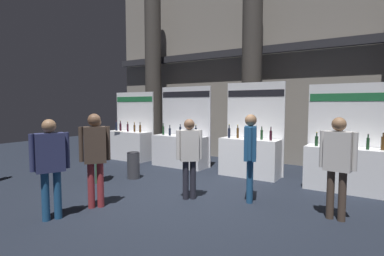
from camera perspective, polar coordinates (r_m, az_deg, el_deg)
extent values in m
plane|color=black|center=(6.48, -2.20, -12.76)|extent=(24.48, 24.48, 0.00)
cube|color=gray|center=(10.51, 13.07, 12.09)|extent=(12.24, 0.25, 6.67)
cube|color=#2D2D33|center=(10.28, 12.50, 14.16)|extent=(12.24, 0.20, 0.24)
cylinder|color=#423D38|center=(11.75, -7.38, 10.09)|extent=(0.62, 0.62, 6.15)
cylinder|color=#423D38|center=(9.69, 11.29, 11.24)|extent=(0.62, 0.62, 6.15)
cube|color=white|center=(10.70, -12.02, -3.27)|extent=(1.65, 0.60, 0.99)
cube|color=white|center=(10.88, -10.82, 0.48)|extent=(1.73, 0.04, 2.35)
cube|color=#1E6638|center=(10.84, -10.98, 5.38)|extent=(1.68, 0.01, 0.18)
cylinder|color=black|center=(11.09, -14.15, 0.19)|extent=(0.07, 0.07, 0.26)
cylinder|color=black|center=(11.08, -14.17, 1.04)|extent=(0.03, 0.03, 0.07)
cylinder|color=red|center=(11.08, -14.18, 1.27)|extent=(0.03, 0.03, 0.02)
cylinder|color=black|center=(10.82, -13.43, 0.12)|extent=(0.07, 0.07, 0.27)
cylinder|color=black|center=(10.80, -13.45, 1.06)|extent=(0.03, 0.03, 0.09)
cylinder|color=gold|center=(10.80, -13.45, 1.34)|extent=(0.03, 0.03, 0.02)
cylinder|color=black|center=(10.62, -12.11, 0.03)|extent=(0.06, 0.06, 0.26)
cylinder|color=black|center=(10.60, -12.13, 0.92)|extent=(0.03, 0.03, 0.07)
cylinder|color=gold|center=(10.60, -12.13, 1.16)|extent=(0.03, 0.03, 0.02)
cylinder|color=#472D14|center=(10.44, -10.88, -0.07)|extent=(0.06, 0.06, 0.24)
cylinder|color=#472D14|center=(10.43, -10.89, 0.81)|extent=(0.03, 0.03, 0.08)
cylinder|color=gold|center=(10.42, -10.89, 1.07)|extent=(0.03, 0.03, 0.02)
cylinder|color=#472D14|center=(10.21, -9.82, -0.14)|extent=(0.07, 0.07, 0.25)
cylinder|color=#472D14|center=(10.20, -9.84, 0.79)|extent=(0.03, 0.03, 0.08)
cylinder|color=black|center=(10.19, -9.84, 1.07)|extent=(0.03, 0.03, 0.02)
cube|color=silver|center=(10.68, -13.57, -0.62)|extent=(0.30, 0.34, 0.02)
cube|color=white|center=(9.31, -2.41, -4.42)|extent=(1.73, 0.60, 0.96)
cube|color=white|center=(9.51, -1.24, 0.38)|extent=(1.82, 0.04, 2.48)
cube|color=black|center=(9.47, -1.33, 6.42)|extent=(1.76, 0.01, 0.18)
cylinder|color=#19381E|center=(9.59, -5.49, -0.48)|extent=(0.06, 0.06, 0.27)
cylinder|color=#19381E|center=(9.58, -5.49, 0.57)|extent=(0.03, 0.03, 0.08)
cylinder|color=black|center=(9.57, -5.50, 0.85)|extent=(0.03, 0.03, 0.02)
cylinder|color=black|center=(9.37, -4.24, -0.73)|extent=(0.07, 0.07, 0.23)
cylinder|color=black|center=(9.35, -4.25, 0.23)|extent=(0.03, 0.03, 0.09)
cylinder|color=black|center=(9.35, -4.25, 0.55)|extent=(0.03, 0.03, 0.02)
cylinder|color=black|center=(9.25, -2.24, -0.62)|extent=(0.06, 0.06, 0.28)
cylinder|color=black|center=(9.24, -2.25, 0.44)|extent=(0.03, 0.03, 0.06)
cylinder|color=black|center=(9.24, -2.25, 0.69)|extent=(0.03, 0.03, 0.02)
cylinder|color=#472D14|center=(9.12, -0.61, -0.86)|extent=(0.07, 0.07, 0.23)
cylinder|color=#472D14|center=(9.11, -0.61, 0.04)|extent=(0.03, 0.03, 0.06)
cylinder|color=black|center=(9.11, -0.61, 0.30)|extent=(0.03, 0.03, 0.02)
cylinder|color=black|center=(8.88, 0.74, -0.86)|extent=(0.07, 0.07, 0.27)
cylinder|color=black|center=(8.86, 0.74, 0.27)|extent=(0.03, 0.03, 0.08)
cylinder|color=gold|center=(8.86, 0.74, 0.59)|extent=(0.03, 0.03, 0.02)
cube|color=white|center=(8.20, 10.86, -5.54)|extent=(1.56, 0.60, 1.01)
cube|color=white|center=(8.41, 11.80, -0.10)|extent=(1.64, 0.04, 2.52)
cube|color=black|center=(8.37, 11.85, 6.47)|extent=(1.59, 0.01, 0.18)
cylinder|color=black|center=(8.26, 7.06, -0.95)|extent=(0.07, 0.07, 0.26)
cylinder|color=black|center=(8.24, 7.07, 0.26)|extent=(0.03, 0.03, 0.09)
cylinder|color=gold|center=(8.24, 7.07, 0.64)|extent=(0.03, 0.03, 0.02)
cylinder|color=#472D14|center=(8.23, 8.67, -0.94)|extent=(0.07, 0.07, 0.28)
cylinder|color=#472D14|center=(8.21, 8.69, 0.27)|extent=(0.03, 0.03, 0.07)
cylinder|color=gold|center=(8.21, 8.69, 0.58)|extent=(0.03, 0.03, 0.02)
cylinder|color=#19381E|center=(8.10, 10.08, -1.24)|extent=(0.07, 0.07, 0.22)
cylinder|color=#19381E|center=(8.08, 10.09, -0.19)|extent=(0.03, 0.03, 0.08)
cylinder|color=black|center=(8.08, 10.10, 0.14)|extent=(0.03, 0.03, 0.02)
cylinder|color=#472D14|center=(8.12, 11.84, -1.17)|extent=(0.07, 0.07, 0.24)
cylinder|color=#472D14|center=(8.11, 11.86, -0.07)|extent=(0.03, 0.03, 0.07)
cylinder|color=red|center=(8.10, 11.86, 0.23)|extent=(0.03, 0.03, 0.02)
cylinder|color=#19381E|center=(7.97, 13.09, -1.27)|extent=(0.06, 0.06, 0.25)
cylinder|color=#19381E|center=(7.96, 13.11, -0.11)|extent=(0.03, 0.03, 0.07)
cylinder|color=black|center=(7.95, 13.12, 0.22)|extent=(0.03, 0.03, 0.02)
cylinder|color=black|center=(7.85, 14.73, -1.40)|extent=(0.07, 0.07, 0.25)
cylinder|color=black|center=(7.84, 14.76, -0.18)|extent=(0.03, 0.03, 0.09)
cylinder|color=black|center=(7.83, 14.77, 0.20)|extent=(0.03, 0.03, 0.02)
cube|color=white|center=(7.50, 27.32, -7.03)|extent=(1.73, 0.60, 0.98)
cube|color=white|center=(7.74, 27.75, -1.38)|extent=(1.81, 0.04, 2.40)
cube|color=#1E6638|center=(7.68, 27.98, 5.20)|extent=(1.76, 0.01, 0.18)
cylinder|color=#19381E|center=(7.41, 22.57, -2.31)|extent=(0.07, 0.07, 0.22)
cylinder|color=#19381E|center=(7.40, 22.61, -1.14)|extent=(0.03, 0.03, 0.08)
cylinder|color=gold|center=(7.39, 22.62, -0.75)|extent=(0.03, 0.03, 0.02)
cylinder|color=black|center=(7.44, 24.55, -2.20)|extent=(0.08, 0.08, 0.26)
cylinder|color=black|center=(7.42, 24.59, -0.93)|extent=(0.03, 0.03, 0.07)
cylinder|color=red|center=(7.42, 24.60, -0.61)|extent=(0.03, 0.03, 0.02)
cylinder|color=black|center=(7.47, 26.56, -2.20)|extent=(0.06, 0.06, 0.27)
cylinder|color=black|center=(7.46, 26.60, -0.82)|extent=(0.03, 0.03, 0.09)
cylinder|color=black|center=(7.45, 26.62, -0.41)|extent=(0.03, 0.03, 0.02)
cylinder|color=#19381E|center=(7.34, 28.49, -2.51)|extent=(0.07, 0.07, 0.24)
cylinder|color=#19381E|center=(7.32, 28.53, -1.27)|extent=(0.03, 0.03, 0.08)
cylinder|color=gold|center=(7.32, 28.55, -0.89)|extent=(0.03, 0.03, 0.02)
cylinder|color=#19381E|center=(7.31, 30.42, -2.59)|extent=(0.06, 0.06, 0.24)
cylinder|color=#19381E|center=(7.29, 30.46, -1.38)|extent=(0.03, 0.03, 0.07)
cylinder|color=black|center=(7.29, 30.48, -1.06)|extent=(0.03, 0.03, 0.02)
cylinder|color=#472D14|center=(7.38, 32.52, -2.48)|extent=(0.08, 0.08, 0.28)
cylinder|color=#472D14|center=(7.36, 32.58, -1.14)|extent=(0.03, 0.03, 0.07)
cylinder|color=black|center=(7.36, 32.59, -0.81)|extent=(0.03, 0.03, 0.02)
cylinder|color=#38383D|center=(8.00, -11.05, -7.06)|extent=(0.32, 0.32, 0.66)
torus|color=black|center=(7.94, -11.09, -4.62)|extent=(0.32, 0.32, 0.02)
cylinder|color=navy|center=(6.22, 10.96, -9.59)|extent=(0.12, 0.12, 0.84)
cylinder|color=navy|center=(6.04, 10.89, -10.02)|extent=(0.12, 0.12, 0.84)
cube|color=navy|center=(5.99, 11.03, -2.85)|extent=(0.35, 0.46, 0.66)
sphere|color=#8C6647|center=(5.95, 11.10, 1.47)|extent=(0.23, 0.23, 0.23)
cylinder|color=navy|center=(6.24, 11.13, -2.40)|extent=(0.08, 0.08, 0.63)
cylinder|color=navy|center=(5.74, 10.94, -3.00)|extent=(0.08, 0.08, 0.63)
cylinder|color=#23232D|center=(6.20, 0.18, -9.79)|extent=(0.12, 0.12, 0.79)
cylinder|color=#23232D|center=(6.17, -1.21, -9.84)|extent=(0.12, 0.12, 0.79)
cube|color=silver|center=(6.05, -0.52, -3.32)|extent=(0.41, 0.40, 0.62)
sphere|color=brown|center=(6.01, -0.52, 0.70)|extent=(0.22, 0.22, 0.22)
cylinder|color=silver|center=(6.08, 1.60, -3.13)|extent=(0.08, 0.08, 0.59)
cylinder|color=silver|center=(6.02, -2.66, -3.22)|extent=(0.08, 0.08, 0.59)
cylinder|color=#47382D|center=(5.63, 26.63, -11.54)|extent=(0.12, 0.12, 0.83)
cylinder|color=#47382D|center=(5.67, 24.80, -11.37)|extent=(0.12, 0.12, 0.83)
cube|color=silver|center=(5.50, 25.97, -3.99)|extent=(0.43, 0.25, 0.65)
sphere|color=#8C6647|center=(5.45, 26.13, 0.66)|extent=(0.23, 0.23, 0.23)
cylinder|color=silver|center=(5.44, 28.56, -3.99)|extent=(0.08, 0.08, 0.62)
cylinder|color=silver|center=(5.55, 23.45, -3.66)|extent=(0.08, 0.08, 0.62)
cylinder|color=navy|center=(5.64, -24.16, -11.50)|extent=(0.12, 0.12, 0.81)
cylinder|color=navy|center=(5.62, -26.07, -11.64)|extent=(0.12, 0.12, 0.81)
cube|color=navy|center=(5.48, -25.37, -4.23)|extent=(0.37, 0.49, 0.64)
sphere|color=#8C6647|center=(5.43, -25.52, 0.35)|extent=(0.22, 0.22, 0.22)
cylinder|color=navy|center=(5.52, -22.64, -3.91)|extent=(0.08, 0.08, 0.61)
cylinder|color=navy|center=(5.44, -28.15, -4.21)|extent=(0.08, 0.08, 0.61)
cylinder|color=#33563D|center=(7.72, -17.53, -7.22)|extent=(0.12, 0.12, 0.77)
cylinder|color=#33563D|center=(7.87, -17.33, -6.99)|extent=(0.12, 0.12, 0.77)
cube|color=#23232D|center=(7.69, -17.55, -2.08)|extent=(0.41, 0.43, 0.61)
sphere|color=#8C6647|center=(7.65, -17.63, 1.01)|extent=(0.21, 0.21, 0.21)
cylinder|color=#23232D|center=(7.46, -17.88, -2.17)|extent=(0.08, 0.08, 0.58)
cylinder|color=#23232D|center=(7.92, -17.25, -1.77)|extent=(0.08, 0.08, 0.58)
cylinder|color=maroon|center=(5.96, -18.61, -10.31)|extent=(0.12, 0.12, 0.85)
cylinder|color=maroon|center=(5.97, -17.00, -10.25)|extent=(0.12, 0.12, 0.85)
cube|color=#47382D|center=(5.82, -17.98, -3.04)|extent=(0.43, 0.46, 0.67)
sphere|color=brown|center=(5.78, -18.09, 1.46)|extent=(0.23, 0.23, 0.23)
cylinder|color=#47382D|center=(5.81, -20.33, -2.94)|extent=(0.08, 0.08, 0.64)
cylinder|color=#47382D|center=(5.83, -15.65, -2.80)|extent=(0.08, 0.08, 0.64)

